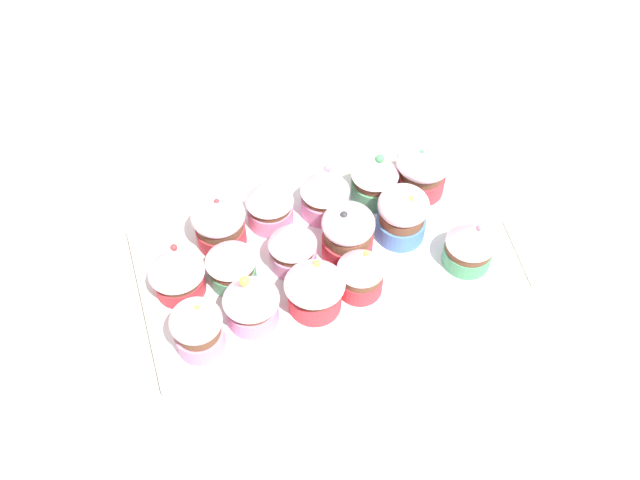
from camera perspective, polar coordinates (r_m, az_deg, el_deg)
name	(u,v)px	position (r cm, az deg, el deg)	size (l,w,h in cm)	color
ground_plane	(320,269)	(81.50, 0.00, -2.48)	(180.00, 180.00, 3.00)	#B2A899
baking_tray	(320,259)	(79.80, 0.00, -1.60)	(41.97, 22.55, 1.20)	silver
cupcake_0	(423,170)	(84.48, 8.67, 5.89)	(6.76, 6.76, 6.93)	#D1333D
cupcake_1	(375,177)	(82.96, 4.67, 5.32)	(5.85, 5.85, 7.34)	#4C9E6B
cupcake_2	(325,191)	(80.90, 0.42, 4.21)	(5.97, 5.97, 7.68)	pink
cupcake_3	(269,200)	(79.94, -4.30, 3.35)	(5.74, 5.74, 7.51)	pink
cupcake_4	(219,223)	(78.88, -8.51, 1.43)	(6.31, 6.31, 6.78)	#D1333D
cupcake_5	(403,217)	(78.95, 7.07, 1.98)	(6.02, 6.02, 7.39)	#477AC6
cupcake_6	(348,233)	(76.82, 2.37, 0.59)	(6.06, 6.06, 7.43)	#D1333D
cupcake_7	(292,243)	(75.93, -2.38, -0.22)	(5.55, 5.55, 7.23)	pink
cupcake_8	(231,261)	(75.10, -7.58, -1.75)	(5.70, 5.70, 6.90)	#4C9E6B
cupcake_9	(176,269)	(75.06, -12.10, -2.40)	(6.28, 6.28, 7.65)	#D1333D
cupcake_10	(470,243)	(78.11, 12.61, -0.28)	(5.68, 5.68, 6.86)	#4C9E6B
cupcake_11	(361,270)	(73.99, 3.47, -2.56)	(5.30, 5.30, 7.05)	#D1333D
cupcake_12	(315,283)	(71.90, -0.46, -3.67)	(6.63, 6.63, 8.22)	#D1333D
cupcake_13	(251,299)	(71.52, -5.88, -4.99)	(6.09, 6.09, 7.85)	pink
cupcake_14	(198,328)	(70.99, -10.31, -7.37)	(5.46, 5.46, 6.83)	pink
napkin	(563,245)	(86.61, 19.91, -0.40)	(11.85, 10.26, 0.60)	white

